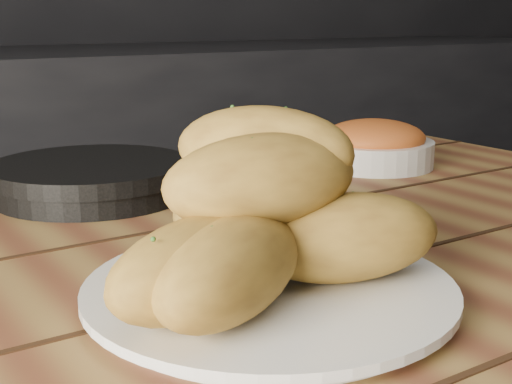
% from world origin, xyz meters
% --- Properties ---
extents(counter, '(2.80, 0.60, 0.90)m').
position_xyz_m(counter, '(0.00, 1.70, 0.45)').
color(counter, black).
rests_on(counter, ground).
extents(table, '(1.37, 0.83, 0.75)m').
position_xyz_m(table, '(-0.39, 0.64, 0.64)').
color(table, olive).
rests_on(table, ground).
extents(plate, '(0.30, 0.30, 0.02)m').
position_xyz_m(plate, '(-0.44, 0.51, 0.76)').
color(plate, white).
rests_on(plate, table).
extents(bread_rolls, '(0.31, 0.26, 0.14)m').
position_xyz_m(bread_rolls, '(-0.45, 0.51, 0.82)').
color(bread_rolls, '#AB812F').
rests_on(bread_rolls, plate).
extents(skillet, '(0.38, 0.26, 0.05)m').
position_xyz_m(skillet, '(-0.42, 0.93, 0.77)').
color(skillet, black).
rests_on(skillet, table).
extents(bowl, '(0.18, 0.18, 0.07)m').
position_xyz_m(bowl, '(0.01, 0.87, 0.78)').
color(bowl, white).
rests_on(bowl, table).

